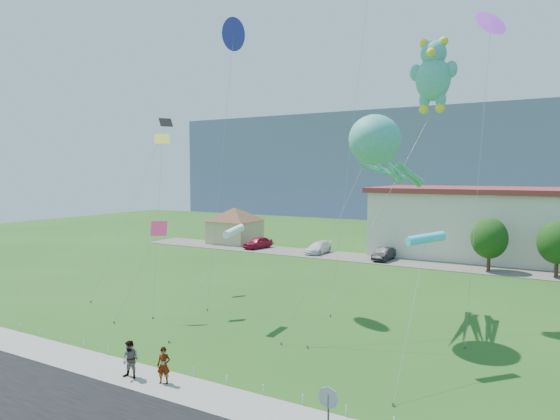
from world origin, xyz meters
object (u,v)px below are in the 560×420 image
object	(u,v)px
parked_car_black	(384,254)
teddy_bear_kite	(433,74)
pavilion	(235,222)
octopus_kite	(381,151)
stop_sign	(328,404)
parked_car_white	(318,248)
parked_car_red	(258,243)
pedestrian_left	(164,365)
pedestrian_right	(130,360)

from	to	relation	value
parked_car_black	teddy_bear_kite	world-z (taller)	teddy_bear_kite
pavilion	octopus_kite	size ratio (longest dim) A/B	0.68
stop_sign	parked_car_white	bearing A→B (deg)	115.88
parked_car_white	parked_car_red	bearing A→B (deg)	-177.08
pedestrian_left	teddy_bear_kite	bearing A→B (deg)	41.59
parked_car_white	teddy_bear_kite	world-z (taller)	teddy_bear_kite
stop_sign	pedestrian_right	size ratio (longest dim) A/B	1.38
pavilion	pedestrian_left	distance (m)	47.53
parked_car_white	octopus_kite	size ratio (longest dim) A/B	0.35
parked_car_black	pedestrian_right	bearing A→B (deg)	-89.62
parked_car_red	stop_sign	bearing A→B (deg)	-43.96
stop_sign	octopus_kite	bearing A→B (deg)	102.30
parked_car_white	octopus_kite	world-z (taller)	octopus_kite
pedestrian_left	pedestrian_right	xyz separation A→B (m)	(-1.82, -0.34, 0.04)
parked_car_red	parked_car_black	distance (m)	17.20
pavilion	octopus_kite	world-z (taller)	octopus_kite
pavilion	pedestrian_right	world-z (taller)	pavilion
pedestrian_left	teddy_bear_kite	size ratio (longest dim) A/B	0.09
pedestrian_left	parked_car_white	size ratio (longest dim) A/B	0.37
pavilion	pedestrian_right	xyz separation A→B (m)	(22.57, -41.08, -2.02)
teddy_bear_kite	pedestrian_left	bearing A→B (deg)	-112.99
parked_car_white	pedestrian_right	bearing A→B (deg)	-76.59
pedestrian_left	octopus_kite	xyz separation A→B (m)	(5.76, 13.85, 10.38)
octopus_kite	stop_sign	bearing A→B (deg)	-77.70
parked_car_white	teddy_bear_kite	size ratio (longest dim) A/B	0.25
teddy_bear_kite	parked_car_white	bearing A→B (deg)	132.47
pavilion	teddy_bear_kite	xyz separation A→B (m)	(32.26, -22.22, 13.78)
pavilion	stop_sign	world-z (taller)	pavilion
stop_sign	pavilion	bearing A→B (deg)	128.44
pedestrian_right	pedestrian_left	bearing A→B (deg)	-0.04
pavilion	parked_car_white	bearing A→B (deg)	-10.23
pedestrian_right	parked_car_red	world-z (taller)	pedestrian_right
pedestrian_left	stop_sign	bearing A→B (deg)	-34.56
pavilion	parked_car_white	size ratio (longest dim) A/B	1.95
pedestrian_right	octopus_kite	distance (m)	19.12
pedestrian_right	octopus_kite	size ratio (longest dim) A/B	0.13
stop_sign	teddy_bear_kite	bearing A→B (deg)	93.56
pavilion	parked_car_red	xyz separation A→B (m)	(5.62, -2.83, -2.21)
octopus_kite	parked_car_red	bearing A→B (deg)	135.56
parked_car_white	teddy_bear_kite	xyz separation A→B (m)	(17.98, -19.65, 16.06)
pedestrian_right	parked_car_white	size ratio (longest dim) A/B	0.39
pedestrian_right	parked_car_red	distance (m)	41.84
pavilion	stop_sign	distance (m)	53.90
pedestrian_right	parked_car_red	size ratio (longest dim) A/B	0.41
parked_car_red	pedestrian_left	bearing A→B (deg)	-52.91
parked_car_white	octopus_kite	bearing A→B (deg)	-55.60
parked_car_white	parked_car_black	distance (m)	8.58
stop_sign	pedestrian_right	xyz separation A→B (m)	(-10.93, 1.13, -0.86)
parked_car_red	teddy_bear_kite	xyz separation A→B (m)	(26.63, -19.39, 15.99)
parked_car_red	teddy_bear_kite	distance (m)	36.62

